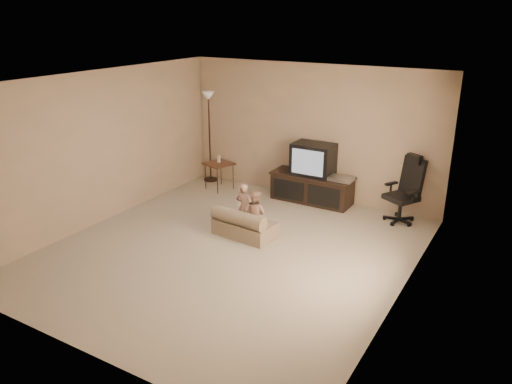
% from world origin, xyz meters
% --- Properties ---
extents(floor, '(5.50, 5.50, 0.00)m').
position_xyz_m(floor, '(0.00, 0.00, 0.00)').
color(floor, '#B9AD93').
rests_on(floor, ground).
extents(room_shell, '(5.50, 5.50, 5.50)m').
position_xyz_m(room_shell, '(0.00, 0.00, 1.52)').
color(room_shell, silver).
rests_on(room_shell, floor).
extents(tv_stand, '(1.56, 0.58, 1.11)m').
position_xyz_m(tv_stand, '(0.19, 2.49, 0.46)').
color(tv_stand, black).
rests_on(tv_stand, floor).
extents(office_chair, '(0.72, 0.73, 1.15)m').
position_xyz_m(office_chair, '(1.90, 2.41, 0.41)').
color(office_chair, black).
rests_on(office_chair, floor).
extents(side_table, '(0.62, 0.62, 0.73)m').
position_xyz_m(side_table, '(-1.70, 2.19, 0.53)').
color(side_table, brown).
rests_on(side_table, floor).
extents(floor_lamp, '(0.29, 0.29, 1.85)m').
position_xyz_m(floor_lamp, '(-2.17, 2.55, 1.35)').
color(floor_lamp, black).
rests_on(floor_lamp, floor).
extents(child_sofa, '(1.01, 0.63, 0.47)m').
position_xyz_m(child_sofa, '(-0.11, 0.52, 0.19)').
color(child_sofa, gray).
rests_on(child_sofa, floor).
extents(toddler_left, '(0.31, 0.24, 0.80)m').
position_xyz_m(toddler_left, '(-0.23, 0.75, 0.40)').
color(toddler_left, tan).
rests_on(toddler_left, floor).
extents(toddler_right, '(0.39, 0.24, 0.77)m').
position_xyz_m(toddler_right, '(0.05, 0.62, 0.39)').
color(toddler_right, tan).
rests_on(toddler_right, floor).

